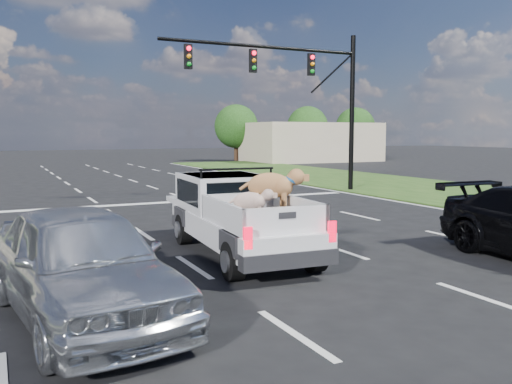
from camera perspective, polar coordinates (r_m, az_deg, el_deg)
ground at (r=11.56m, az=1.68°, el=-6.99°), size 160.00×160.00×0.00m
road_markings at (r=17.53m, az=-8.33°, el=-2.49°), size 17.75×60.00×0.01m
grass_shoulder_right at (r=24.37m, az=22.69°, el=-0.42°), size 8.00×60.00×0.06m
traffic_signal at (r=24.03m, az=5.38°, el=11.17°), size 9.11×0.31×7.00m
building_right at (r=51.72m, az=5.84°, el=5.25°), size 12.00×7.00×3.60m
tree_far_d at (r=52.45m, az=-2.10°, el=6.91°), size 4.20×4.20×5.40m
tree_far_e at (r=56.17m, az=5.44°, el=6.84°), size 4.20×4.20×5.40m
tree_far_f at (r=59.51m, az=10.41°, el=6.73°), size 4.20×4.20×5.40m
pickup_truck at (r=11.80m, az=-1.87°, el=-2.27°), size 2.18×5.16×1.89m
silver_sedan at (r=8.10m, az=-17.87°, el=-7.09°), size 2.55×5.00×1.63m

